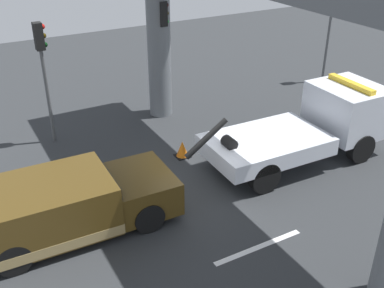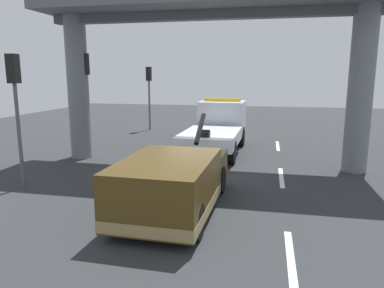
{
  "view_description": "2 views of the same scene",
  "coord_description": "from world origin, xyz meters",
  "px_view_note": "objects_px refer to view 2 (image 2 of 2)",
  "views": [
    {
      "loc": [
        -5.9,
        -10.1,
        7.77
      ],
      "look_at": [
        -0.11,
        0.28,
        1.48
      ],
      "focal_mm": 43.14,
      "sensor_mm": 36.0,
      "label": 1
    },
    {
      "loc": [
        -12.96,
        -2.41,
        3.67
      ],
      "look_at": [
        -0.45,
        0.25,
        1.19
      ],
      "focal_mm": 33.59,
      "sensor_mm": 36.0,
      "label": 2
    }
  ],
  "objects_px": {
    "traffic_light_far": "(86,83)",
    "towed_van_green": "(174,184)",
    "tow_truck_white": "(218,126)",
    "traffic_light_mid": "(149,84)",
    "traffic_light_near": "(16,92)",
    "traffic_cone_orange": "(152,160)"
  },
  "relations": [
    {
      "from": "traffic_light_far",
      "to": "towed_van_green",
      "type": "bearing_deg",
      "value": -135.58
    },
    {
      "from": "towed_van_green",
      "to": "traffic_light_far",
      "type": "xyz_separation_m",
      "value": [
        5.49,
        5.38,
        2.54
      ]
    },
    {
      "from": "tow_truck_white",
      "to": "traffic_light_mid",
      "type": "relative_size",
      "value": 1.75
    },
    {
      "from": "tow_truck_white",
      "to": "traffic_light_far",
      "type": "distance_m",
      "value": 6.46
    },
    {
      "from": "tow_truck_white",
      "to": "towed_van_green",
      "type": "height_order",
      "value": "tow_truck_white"
    },
    {
      "from": "tow_truck_white",
      "to": "traffic_light_near",
      "type": "xyz_separation_m",
      "value": [
        -7.35,
        5.4,
        1.93
      ]
    },
    {
      "from": "towed_van_green",
      "to": "traffic_light_mid",
      "type": "height_order",
      "value": "traffic_light_mid"
    },
    {
      "from": "towed_van_green",
      "to": "traffic_light_mid",
      "type": "relative_size",
      "value": 1.26
    },
    {
      "from": "traffic_light_far",
      "to": "traffic_cone_orange",
      "type": "height_order",
      "value": "traffic_light_far"
    },
    {
      "from": "traffic_light_near",
      "to": "traffic_light_far",
      "type": "relative_size",
      "value": 0.94
    },
    {
      "from": "towed_van_green",
      "to": "traffic_light_mid",
      "type": "bearing_deg",
      "value": 21.04
    },
    {
      "from": "towed_van_green",
      "to": "traffic_cone_orange",
      "type": "height_order",
      "value": "towed_van_green"
    },
    {
      "from": "tow_truck_white",
      "to": "traffic_cone_orange",
      "type": "bearing_deg",
      "value": 151.15
    },
    {
      "from": "tow_truck_white",
      "to": "towed_van_green",
      "type": "bearing_deg",
      "value": 179.86
    },
    {
      "from": "towed_van_green",
      "to": "traffic_light_near",
      "type": "bearing_deg",
      "value": 79.57
    },
    {
      "from": "towed_van_green",
      "to": "traffic_cone_orange",
      "type": "xyz_separation_m",
      "value": [
        4.5,
        2.1,
        -0.51
      ]
    },
    {
      "from": "traffic_light_far",
      "to": "traffic_light_mid",
      "type": "bearing_deg",
      "value": 0.0
    },
    {
      "from": "tow_truck_white",
      "to": "traffic_cone_orange",
      "type": "relative_size",
      "value": 12.82
    },
    {
      "from": "towed_van_green",
      "to": "traffic_light_mid",
      "type": "xyz_separation_m",
      "value": [
        13.99,
        5.38,
        2.26
      ]
    },
    {
      "from": "traffic_light_near",
      "to": "traffic_cone_orange",
      "type": "relative_size",
      "value": 7.58
    },
    {
      "from": "tow_truck_white",
      "to": "traffic_light_far",
      "type": "xyz_separation_m",
      "value": [
        -2.85,
        5.4,
        2.11
      ]
    },
    {
      "from": "traffic_light_near",
      "to": "traffic_light_mid",
      "type": "xyz_separation_m",
      "value": [
        13.0,
        0.0,
        -0.09
      ]
    }
  ]
}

